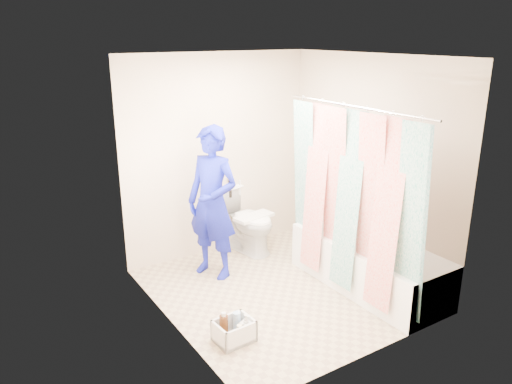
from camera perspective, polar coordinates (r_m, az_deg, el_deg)
floor at (r=5.38m, az=2.68°, el=-11.19°), size 2.60×2.60×0.00m
ceiling at (r=4.71m, az=3.12°, el=15.29°), size 2.40×2.60×0.02m
wall_back at (r=5.97m, az=-4.39°, el=4.17°), size 2.40×0.02×2.40m
wall_front at (r=3.98m, az=13.82°, el=-3.41°), size 2.40×0.02×2.40m
wall_left at (r=4.35m, az=-10.10°, el=-1.32°), size 0.02×2.60×2.40m
wall_right at (r=5.67m, az=12.83°, el=3.01°), size 0.02×2.60×2.40m
bathtub at (r=5.47m, az=12.71°, el=-7.96°), size 0.70×1.75×0.50m
curtain_rod at (r=4.75m, az=11.24°, el=9.56°), size 0.02×1.90×0.02m
shower_curtain at (r=4.97m, az=10.60°, el=-1.11°), size 0.06×1.75×1.80m
toilet at (r=6.16m, az=-1.02°, el=-3.13°), size 0.57×0.85×0.81m
tank_lid at (r=6.04m, az=-0.23°, el=-2.84°), size 0.52×0.29×0.04m
tank_internals at (r=6.16m, az=-2.68°, el=0.70°), size 0.20×0.07×0.26m
plumber at (r=5.41m, az=-4.99°, el=-1.25°), size 0.63×0.73×1.69m
cleaning_caddy at (r=4.57m, az=-2.40°, el=-15.59°), size 0.34×0.28×0.25m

